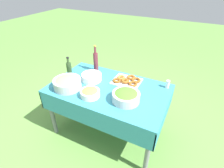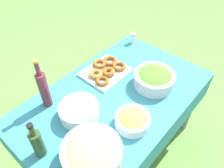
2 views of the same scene
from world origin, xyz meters
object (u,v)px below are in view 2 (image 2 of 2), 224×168
Objects in this scene: wine_bottle at (44,89)px; olive_bowl at (133,120)px; donut_platter at (106,70)px; plate_stack at (79,111)px; pasta_bowl at (92,153)px; salad_bowl at (154,78)px; olive_oil_bottle at (37,143)px.

olive_bowl is at bearing 114.63° from wine_bottle.
olive_bowl is (0.25, 0.44, 0.02)m from donut_platter.
plate_stack is at bearing 107.57° from wine_bottle.
olive_bowl is (-0.32, 0.02, -0.03)m from pasta_bowl.
wine_bottle is (0.61, -0.42, 0.08)m from salad_bowl.
salad_bowl is 0.69m from pasta_bowl.
pasta_bowl is at bearing 80.60° from wine_bottle.
plate_stack is 0.32m from olive_oil_bottle.
donut_platter is at bearing -69.47° from salad_bowl.
salad_bowl is 0.37m from donut_platter.
salad_bowl is at bearing 160.56° from plate_stack.
wine_bottle reaches higher than olive_oil_bottle.
olive_oil_bottle is at bearing 47.28° from wine_bottle.
plate_stack is (0.41, 0.15, 0.02)m from donut_platter.
olive_oil_bottle is 0.35m from wine_bottle.
donut_platter is at bearing -119.13° from olive_bowl.
pasta_bowl is 0.88× the size of wine_bottle.
wine_bottle is at bearing -34.32° from salad_bowl.
pasta_bowl is at bearing 60.12° from plate_stack.
olive_oil_bottle reaches higher than olive_bowl.
wine_bottle is at bearing -65.37° from olive_bowl.
donut_platter is (-0.56, -0.42, -0.05)m from pasta_bowl.
donut_platter is 1.65× the size of olive_bowl.
pasta_bowl is 1.23× the size of olive_oil_bottle.
olive_oil_bottle is 0.54m from olive_bowl.
pasta_bowl reaches higher than olive_bowl.
plate_stack is (-0.15, -0.27, -0.03)m from pasta_bowl.
pasta_bowl is 0.28m from olive_oil_bottle.
salad_bowl is at bearing 169.41° from olive_oil_bottle.
plate_stack is 0.68× the size of wine_bottle.
pasta_bowl is 0.32m from olive_bowl.
olive_bowl reaches higher than plate_stack.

